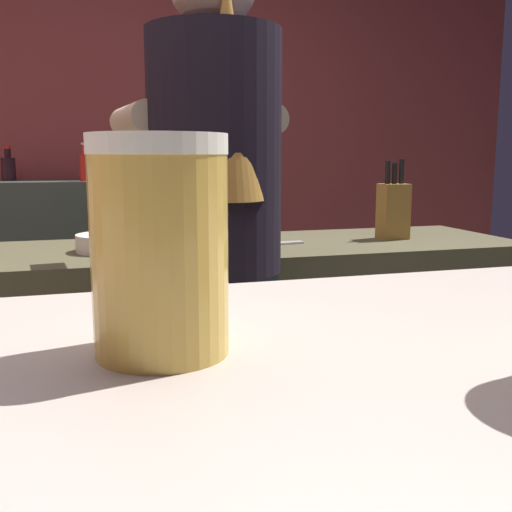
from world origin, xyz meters
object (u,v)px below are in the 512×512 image
at_px(knife_block, 393,210).
at_px(pint_glass_near, 160,246).
at_px(chefs_knife, 271,244).
at_px(bottle_soy, 8,168).
at_px(mixing_bowl, 108,243).
at_px(bartender, 216,234).
at_px(bottle_vinegar, 85,166).

height_order(knife_block, pint_glass_near, pint_glass_near).
distance_m(chefs_knife, bottle_soy, 1.70).
relative_size(knife_block, mixing_bowl, 1.43).
distance_m(mixing_bowl, bottle_soy, 1.44).
relative_size(knife_block, pint_glass_near, 2.18).
bearing_deg(mixing_bowl, chefs_knife, -2.74).
xyz_separation_m(chefs_knife, pint_glass_near, (-0.57, -1.56, 0.24)).
bearing_deg(mixing_bowl, pint_glass_near, -91.26).
relative_size(bartender, bottle_soy, 9.98).
relative_size(bartender, pint_glass_near, 13.10).
bearing_deg(knife_block, mixing_bowl, -179.52).
bearing_deg(chefs_knife, bottle_vinegar, 106.28).
bearing_deg(pint_glass_near, mixing_bowl, 88.74).
bearing_deg(bottle_soy, chefs_knife, -55.39).
relative_size(knife_block, chefs_knife, 1.20).
relative_size(mixing_bowl, bottle_vinegar, 1.06).
xyz_separation_m(bartender, chefs_knife, (0.28, 0.41, -0.10)).
bearing_deg(knife_block, bartender, -149.82).
relative_size(pint_glass_near, bottle_soy, 0.76).
bearing_deg(chefs_knife, pint_glass_near, -118.95).
xyz_separation_m(bartender, pint_glass_near, (-0.29, -1.15, 0.15)).
relative_size(bartender, knife_block, 6.01).
bearing_deg(mixing_bowl, bottle_soy, 107.24).
distance_m(knife_block, bottle_soy, 1.98).
xyz_separation_m(knife_block, pint_glass_near, (-1.05, -1.59, 0.14)).
height_order(mixing_bowl, chefs_knife, mixing_bowl).
relative_size(mixing_bowl, chefs_knife, 0.84).
bearing_deg(pint_glass_near, bartender, 75.82).
height_order(knife_block, bottle_vinegar, bottle_vinegar).
xyz_separation_m(bartender, bottle_soy, (-0.68, 1.79, 0.14)).
height_order(pint_glass_near, bottle_vinegar, bottle_vinegar).
distance_m(knife_block, pint_glass_near, 1.91).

